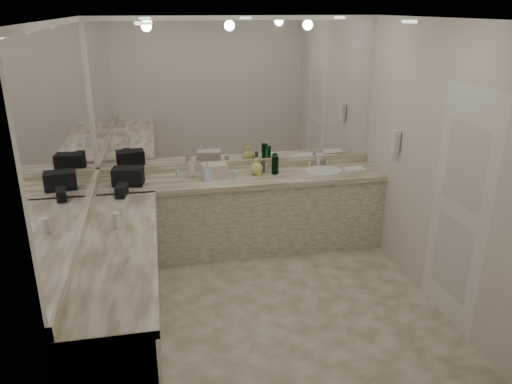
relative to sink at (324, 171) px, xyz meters
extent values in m
plane|color=beige|center=(-0.95, -1.20, -0.90)|extent=(3.20, 3.20, 0.00)
plane|color=white|center=(-0.95, -1.20, 1.71)|extent=(3.20, 3.20, 0.00)
cube|color=silver|center=(-0.95, 0.30, 0.41)|extent=(3.20, 0.02, 2.60)
cube|color=silver|center=(-2.55, -1.20, 0.41)|extent=(0.02, 3.00, 2.60)
cube|color=silver|center=(0.65, -1.20, 0.41)|extent=(0.02, 3.00, 2.60)
cube|color=beige|center=(-0.95, 0.00, -0.48)|extent=(3.20, 0.60, 0.84)
cube|color=beige|center=(-0.95, -0.01, -0.03)|extent=(3.20, 0.64, 0.06)
cube|color=beige|center=(-2.25, -1.50, -0.48)|extent=(0.60, 2.40, 0.84)
cube|color=beige|center=(-2.24, -1.50, -0.03)|extent=(0.64, 2.42, 0.06)
cube|color=beige|center=(-0.95, 0.28, 0.05)|extent=(3.20, 0.04, 0.10)
cube|color=beige|center=(-2.53, -1.20, 0.05)|extent=(0.04, 3.00, 0.10)
cube|color=white|center=(-0.95, 0.29, 0.88)|extent=(3.12, 0.01, 1.55)
cube|color=white|center=(-2.54, -1.20, 0.88)|extent=(0.01, 2.92, 1.55)
cylinder|color=white|center=(0.00, 0.00, 0.00)|extent=(0.44, 0.44, 0.03)
cube|color=silver|center=(0.00, 0.21, 0.07)|extent=(0.24, 0.16, 0.14)
cube|color=white|center=(0.61, -0.50, 0.46)|extent=(0.06, 0.10, 0.24)
cube|color=white|center=(0.64, -1.70, 0.16)|extent=(0.02, 0.82, 2.10)
cube|color=black|center=(-2.20, -0.05, 0.10)|extent=(0.34, 0.24, 0.18)
cube|color=black|center=(-2.25, -0.38, 0.06)|extent=(0.13, 0.21, 0.11)
cube|color=beige|center=(-1.27, 0.01, 0.09)|extent=(0.29, 0.20, 0.16)
cube|color=white|center=(0.34, -0.09, 0.02)|extent=(0.23, 0.15, 0.04)
cylinder|color=white|center=(-2.25, -1.16, 0.08)|extent=(0.06, 0.06, 0.14)
imported|color=beige|center=(-1.52, 0.09, 0.11)|extent=(0.11, 0.11, 0.22)
imported|color=#D8D8FC|center=(-1.35, -0.06, 0.11)|extent=(0.12, 0.12, 0.21)
imported|color=#D6CA6F|center=(-0.79, 0.04, 0.10)|extent=(0.19, 0.19, 0.19)
cylinder|color=#0E5225|center=(-0.58, 0.01, 0.11)|extent=(0.07, 0.07, 0.21)
cylinder|color=#0E5225|center=(-0.57, 0.02, 0.11)|extent=(0.07, 0.07, 0.20)
cylinder|color=#0E5225|center=(-0.56, 0.11, 0.11)|extent=(0.07, 0.07, 0.21)
cylinder|color=silver|center=(-0.67, 0.12, 0.05)|extent=(0.06, 0.06, 0.08)
cylinder|color=#F2D84C|center=(-0.77, 0.00, 0.06)|extent=(0.05, 0.05, 0.10)
cylinder|color=silver|center=(-1.67, 0.13, 0.04)|extent=(0.04, 0.04, 0.08)
cylinder|color=silver|center=(-1.04, -0.04, 0.04)|extent=(0.06, 0.06, 0.08)
cylinder|color=white|center=(-1.40, 0.04, 0.06)|extent=(0.04, 0.04, 0.11)
cylinder|color=#E0B28C|center=(-1.20, -0.03, 0.06)|extent=(0.06, 0.06, 0.10)
cylinder|color=silver|center=(-0.85, 0.03, 0.04)|extent=(0.04, 0.04, 0.08)
cylinder|color=#3F3F4C|center=(-0.70, 0.10, 0.07)|extent=(0.05, 0.05, 0.13)
camera|label=1|loc=(-1.85, -5.24, 1.80)|focal=35.00mm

